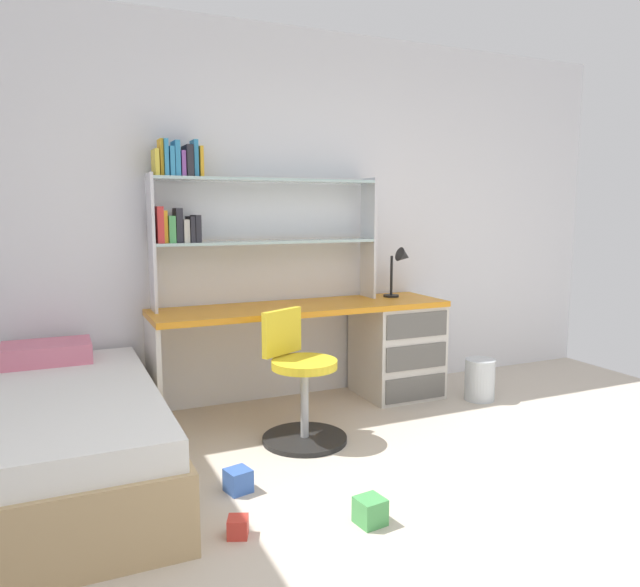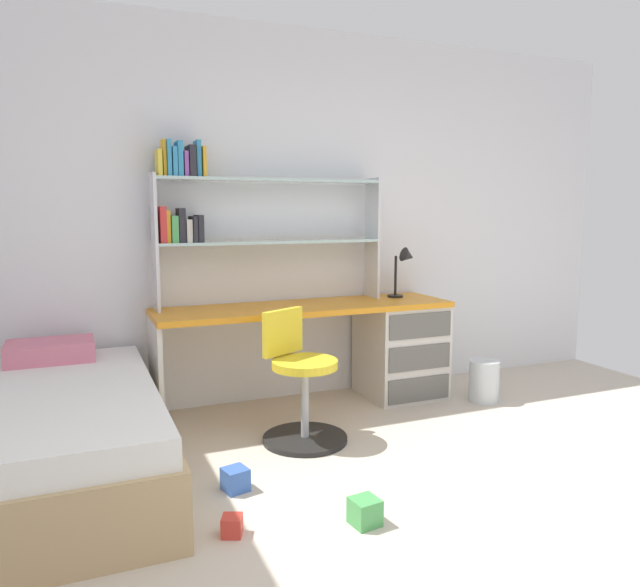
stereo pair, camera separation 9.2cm
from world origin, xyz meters
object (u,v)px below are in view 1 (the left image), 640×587
Objects in this scene: waste_bin at (480,380)px; toy_block_red_2 at (238,527)px; bed_platform at (50,440)px; desk_lamp at (401,264)px; swivel_chair at (301,390)px; toy_block_blue_3 at (238,480)px; desk at (373,343)px; toy_block_green_0 at (370,511)px; bookshelf_hutch at (230,210)px.

toy_block_red_2 is (-2.19, -1.09, -0.11)m from waste_bin.
waste_bin is at bearing 4.81° from bed_platform.
desk_lamp reaches higher than waste_bin.
swivel_chair reaches higher than toy_block_red_2.
toy_block_blue_3 is at bearing 73.27° from toy_block_red_2.
desk is 1.14× the size of bed_platform.
toy_block_blue_3 is (-0.45, 0.55, -0.00)m from toy_block_green_0.
desk_lamp is at bearing 54.69° from toy_block_green_0.
desk_lamp is 1.42m from swivel_chair.
toy_block_red_2 is (-1.76, -1.52, -0.96)m from desk_lamp.
desk_lamp reaches higher than toy_block_green_0.
bookshelf_hutch is 0.88× the size of bed_platform.
desk_lamp is at bearing 34.40° from toy_block_blue_3.
desk is 17.39× the size of toy_block_green_0.
bookshelf_hutch is 2.23m from toy_block_green_0.
toy_block_green_0 is (-0.91, -1.61, -0.36)m from desk.
bookshelf_hutch is 1.33m from swivel_chair.
desk_lamp is at bearing 15.35° from bed_platform.
desk is 5.51× the size of desk_lamp.
toy_block_red_2 is at bearing -106.73° from toy_block_blue_3.
toy_block_blue_3 is (0.85, -0.44, -0.19)m from bed_platform.
bookshelf_hutch is 1.86m from toy_block_blue_3.
bed_platform is at bearing -177.46° from swivel_chair.
bed_platform is at bearing -164.65° from desk_lamp.
desk is 1.88m from toy_block_green_0.
bed_platform is 15.89× the size of toy_block_blue_3.
waste_bin is 2.18m from toy_block_blue_3.
toy_block_red_2 is at bearing 166.15° from toy_block_green_0.
desk is at bearing 60.38° from toy_block_green_0.
waste_bin reaches higher than toy_block_green_0.
desk is 2.31m from bed_platform.
swivel_chair reaches higher than bed_platform.
desk is at bearing 15.73° from bed_platform.
waste_bin is at bearing -45.35° from desk_lamp.
desk_lamp is at bearing 12.15° from desk.
toy_block_blue_3 is (-1.63, -1.12, -0.94)m from desk_lamp.
bed_platform is at bearing 152.86° from toy_block_blue_3.
toy_block_blue_3 is (-1.37, -1.06, -0.36)m from desk.
toy_block_red_2 is at bearing -105.68° from bookshelf_hutch.
bed_platform is at bearing 143.03° from toy_block_green_0.
swivel_chair reaches higher than toy_block_blue_3.
toy_block_red_2 is (-0.58, 0.14, -0.02)m from toy_block_green_0.
desk reaches higher than toy_block_green_0.
bed_platform is 0.98m from toy_block_blue_3.
swivel_chair is 1.54m from waste_bin.
desk is 2.64× the size of swivel_chair.
swivel_chair is at bearing 84.93° from toy_block_green_0.
bed_platform is at bearing -175.19° from waste_bin.
bookshelf_hutch reaches higher than toy_block_green_0.
waste_bin is at bearing 37.31° from toy_block_green_0.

